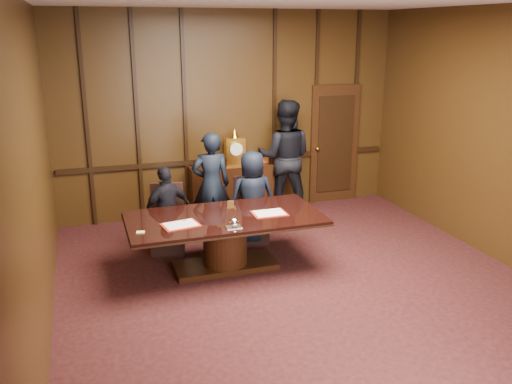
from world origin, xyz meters
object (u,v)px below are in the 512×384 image
(conference_table, at_px, (225,233))
(witness_right, at_px, (285,157))
(signatory_left, at_px, (167,210))
(signatory_right, at_px, (252,198))
(witness_left, at_px, (211,185))
(sideboard, at_px, (235,188))

(conference_table, relative_size, witness_right, 1.30)
(conference_table, distance_m, signatory_left, 1.04)
(signatory_left, height_order, witness_right, witness_right)
(signatory_right, bearing_deg, witness_left, -43.16)
(conference_table, relative_size, signatory_left, 2.02)
(sideboard, height_order, signatory_right, sideboard)
(conference_table, distance_m, signatory_right, 1.05)
(sideboard, bearing_deg, signatory_right, -94.91)
(signatory_right, bearing_deg, witness_right, -127.96)
(sideboard, bearing_deg, witness_right, -10.45)
(witness_right, bearing_deg, witness_left, 48.38)
(witness_left, bearing_deg, sideboard, -121.34)
(conference_table, distance_m, witness_right, 2.63)
(signatory_left, relative_size, witness_left, 0.78)
(conference_table, height_order, signatory_right, signatory_right)
(witness_right, bearing_deg, sideboard, 13.16)
(witness_left, bearing_deg, signatory_right, 140.68)
(sideboard, xyz_separation_m, witness_left, (-0.63, -0.85, 0.35))
(signatory_right, distance_m, witness_left, 0.73)
(witness_left, xyz_separation_m, witness_right, (1.50, 0.69, 0.18))
(conference_table, xyz_separation_m, witness_right, (1.63, 2.00, 0.50))
(signatory_left, bearing_deg, witness_left, -167.00)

